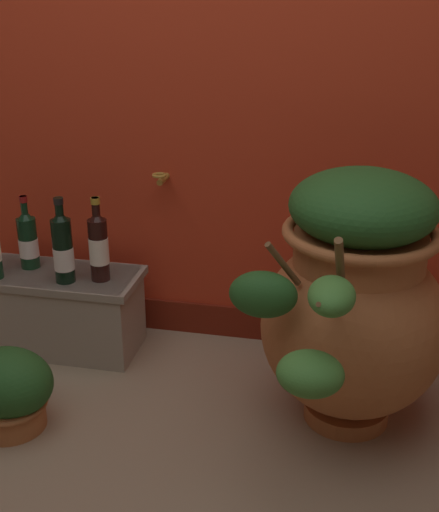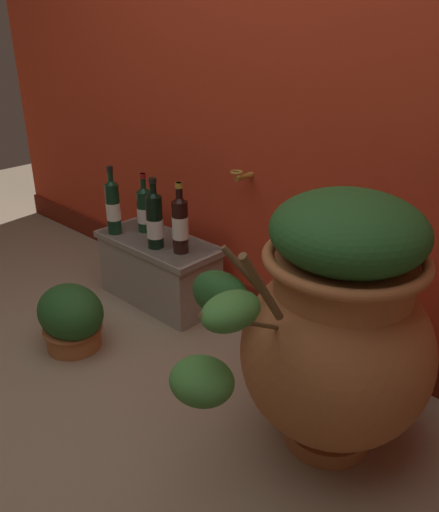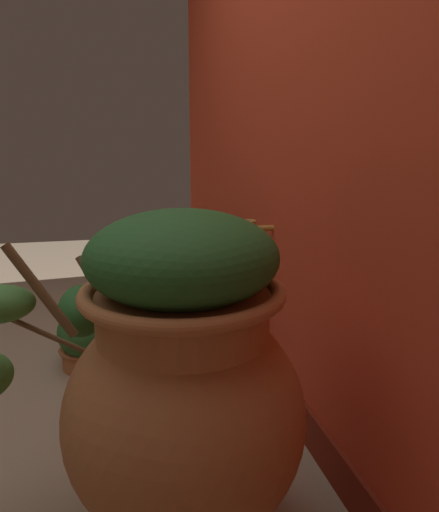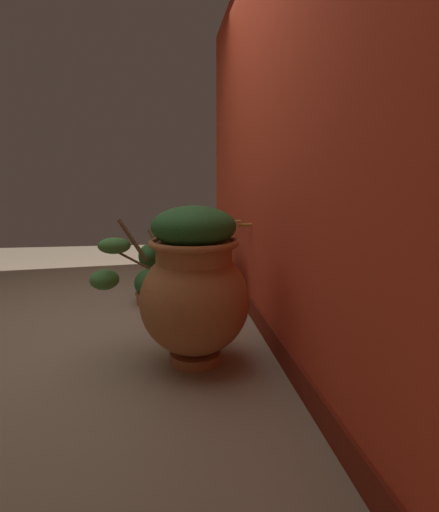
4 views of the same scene
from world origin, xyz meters
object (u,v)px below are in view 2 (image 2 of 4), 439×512
object	(u,v)px
wine_bottle_middle	(155,219)
wine_bottle_right	(180,223)
wine_bottle_left	(113,205)
wine_bottle_back	(145,208)
potted_shrub	(71,318)
terracotta_urn	(335,329)

from	to	relation	value
wine_bottle_middle	wine_bottle_right	world-z (taller)	wine_bottle_middle
wine_bottle_left	wine_bottle_right	world-z (taller)	wine_bottle_left
wine_bottle_right	wine_bottle_back	bearing A→B (deg)	170.30
potted_shrub	wine_bottle_left	bearing A→B (deg)	120.60
wine_bottle_left	wine_bottle_right	distance (m)	0.41
wine_bottle_back	wine_bottle_left	bearing A→B (deg)	-125.66
terracotta_urn	wine_bottle_left	xyz separation A→B (m)	(-1.37, 0.17, 0.03)
wine_bottle_left	wine_bottle_right	xyz separation A→B (m)	(0.41, 0.07, -0.00)
terracotta_urn	wine_bottle_right	xyz separation A→B (m)	(-0.96, 0.24, 0.03)
wine_bottle_back	wine_bottle_right	bearing A→B (deg)	-9.70
wine_bottle_left	wine_bottle_middle	size ratio (longest dim) A/B	1.02
potted_shrub	wine_bottle_right	bearing A→B (deg)	74.42
wine_bottle_left	wine_bottle_middle	world-z (taller)	wine_bottle_left
wine_bottle_left	wine_bottle_middle	bearing A→B (deg)	5.36
terracotta_urn	potted_shrub	xyz separation A→B (m)	(-1.10, -0.28, -0.30)
wine_bottle_middle	wine_bottle_right	bearing A→B (deg)	19.01
terracotta_urn	wine_bottle_back	distance (m)	1.31
wine_bottle_back	terracotta_urn	bearing A→B (deg)	-13.02
wine_bottle_right	potted_shrub	bearing A→B (deg)	-105.58
wine_bottle_middle	wine_bottle_back	xyz separation A→B (m)	(-0.19, 0.10, -0.02)
terracotta_urn	wine_bottle_middle	world-z (taller)	terracotta_urn
wine_bottle_right	potted_shrub	world-z (taller)	wine_bottle_right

